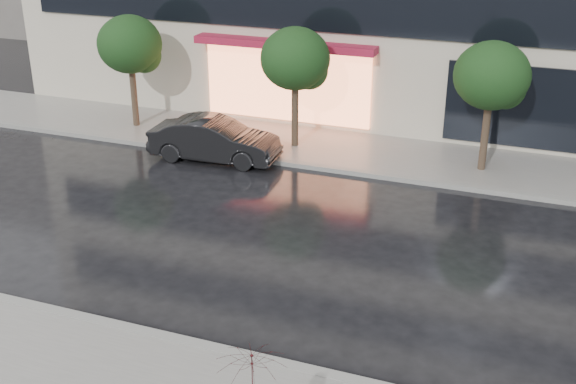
% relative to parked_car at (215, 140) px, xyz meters
% --- Properties ---
extents(ground, '(120.00, 120.00, 0.00)m').
position_rel_parked_car_xyz_m(ground, '(4.99, -8.14, -0.67)').
color(ground, black).
rests_on(ground, ground).
extents(sidewalk_far, '(60.00, 3.50, 0.12)m').
position_rel_parked_car_xyz_m(sidewalk_far, '(4.99, 2.11, -0.61)').
color(sidewalk_far, slate).
rests_on(sidewalk_far, ground).
extents(curb_near, '(60.00, 0.25, 0.14)m').
position_rel_parked_car_xyz_m(curb_near, '(4.99, -9.14, -0.60)').
color(curb_near, gray).
rests_on(curb_near, ground).
extents(curb_far, '(60.00, 0.25, 0.14)m').
position_rel_parked_car_xyz_m(curb_far, '(4.99, 0.36, -0.60)').
color(curb_far, gray).
rests_on(curb_far, ground).
extents(tree_far_west, '(2.20, 2.20, 3.99)m').
position_rel_parked_car_xyz_m(tree_far_west, '(-3.94, 1.89, 2.25)').
color(tree_far_west, '#33261C').
rests_on(tree_far_west, ground).
extents(tree_mid_west, '(2.20, 2.20, 3.99)m').
position_rel_parked_car_xyz_m(tree_mid_west, '(2.06, 1.89, 2.25)').
color(tree_mid_west, '#33261C').
rests_on(tree_mid_west, ground).
extents(tree_mid_east, '(2.20, 2.20, 3.99)m').
position_rel_parked_car_xyz_m(tree_mid_east, '(8.06, 1.89, 2.25)').
color(tree_mid_east, '#33261C').
rests_on(tree_mid_east, ground).
extents(parked_car, '(4.16, 1.67, 1.34)m').
position_rel_parked_car_xyz_m(parked_car, '(0.00, 0.00, 0.00)').
color(parked_car, black).
rests_on(parked_car, ground).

